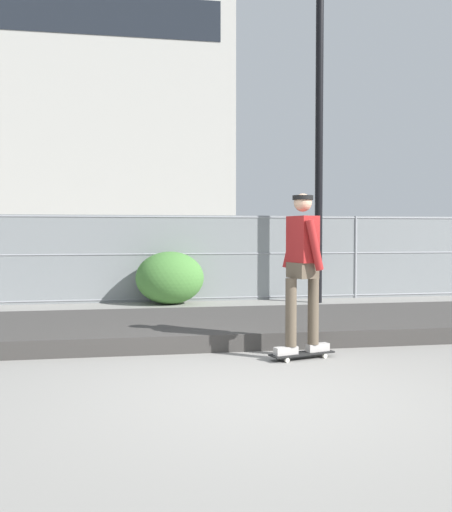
# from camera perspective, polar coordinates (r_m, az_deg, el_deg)

# --- Properties ---
(ground_plane) EXTENTS (120.00, 120.00, 0.00)m
(ground_plane) POSITION_cam_1_polar(r_m,az_deg,el_deg) (5.40, 4.06, -13.54)
(ground_plane) COLOR gray
(gravel_berm) EXTENTS (14.98, 2.67, 0.22)m
(gravel_berm) POSITION_cam_1_polar(r_m,az_deg,el_deg) (8.43, -1.23, -6.99)
(gravel_berm) COLOR #3D3A38
(gravel_berm) RESTS_ON ground_plane
(skateboard) EXTENTS (0.82, 0.41, 0.07)m
(skateboard) POSITION_cam_1_polar(r_m,az_deg,el_deg) (6.85, 7.57, -9.63)
(skateboard) COLOR black
(skateboard) RESTS_ON ground_plane
(skater) EXTENTS (0.72, 0.62, 1.86)m
(skater) POSITION_cam_1_polar(r_m,az_deg,el_deg) (6.71, 7.62, -0.57)
(skater) COLOR #B2ADA8
(skater) RESTS_ON skateboard
(chain_fence) EXTENTS (23.25, 0.06, 1.85)m
(chain_fence) POSITION_cam_1_polar(r_m,az_deg,el_deg) (12.31, -4.07, -0.20)
(chain_fence) COLOR gray
(chain_fence) RESTS_ON ground_plane
(street_lamp) EXTENTS (0.44, 0.44, 7.43)m
(street_lamp) POSITION_cam_1_polar(r_m,az_deg,el_deg) (12.57, 9.28, 16.55)
(street_lamp) COLOR black
(street_lamp) RESTS_ON ground_plane
(library_building) EXTENTS (24.83, 11.58, 23.58)m
(library_building) POSITION_cam_1_polar(r_m,az_deg,el_deg) (43.13, -17.69, 16.07)
(library_building) COLOR #B2AFA8
(library_building) RESTS_ON ground_plane
(shrub_left) EXTENTS (1.41, 1.15, 1.09)m
(shrub_left) POSITION_cam_1_polar(r_m,az_deg,el_deg) (11.87, -5.61, -2.18)
(shrub_left) COLOR #477F38
(shrub_left) RESTS_ON ground_plane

